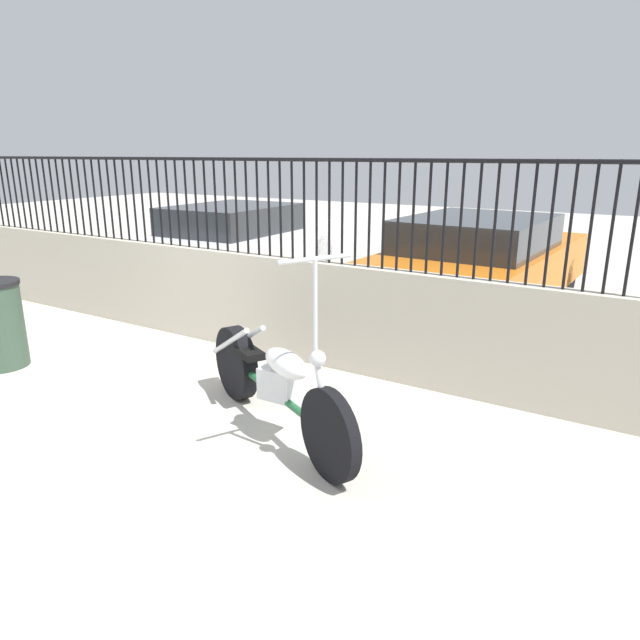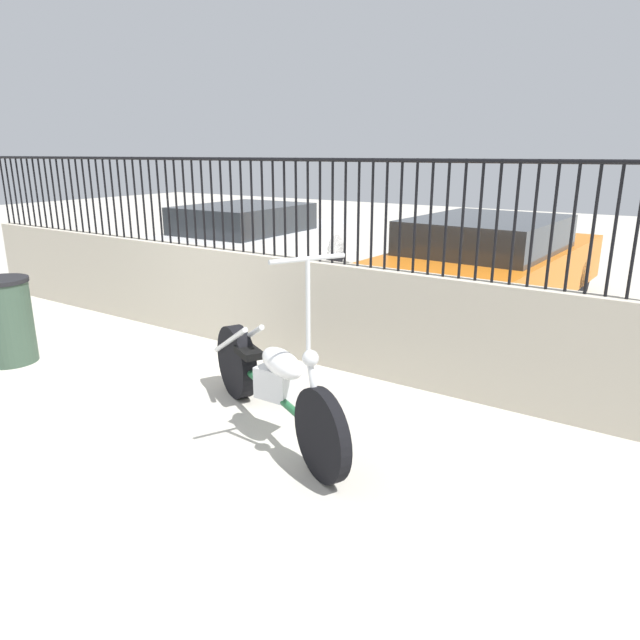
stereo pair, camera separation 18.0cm
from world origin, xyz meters
TOP-DOWN VIEW (x-y plane):
  - ground_plane at (0.00, 0.00)m, footprint 40.00×40.00m
  - low_wall at (0.00, 2.37)m, footprint 8.91×0.18m
  - fence_railing at (0.00, 2.37)m, footprint 8.91×0.04m
  - motorcycle_green at (1.72, 0.97)m, footprint 2.01×1.13m
  - trash_bin at (-1.37, 0.61)m, footprint 0.53×0.53m
  - car_white at (-2.01, 5.14)m, footprint 1.89×4.30m
  - car_orange at (2.08, 5.18)m, footprint 2.02×4.54m

SIDE VIEW (x-z plane):
  - ground_plane at x=0.00m, z-range 0.00..0.00m
  - motorcycle_green at x=1.72m, z-range -0.34..1.12m
  - trash_bin at x=-1.37m, z-range 0.00..0.88m
  - low_wall at x=0.00m, z-range 0.00..1.05m
  - car_white at x=-2.01m, z-range 0.02..1.26m
  - car_orange at x=2.08m, z-range 0.02..1.30m
  - fence_railing at x=0.00m, z-range 1.16..2.14m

